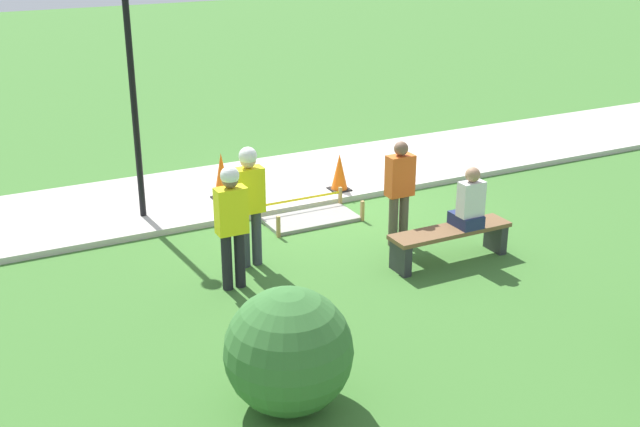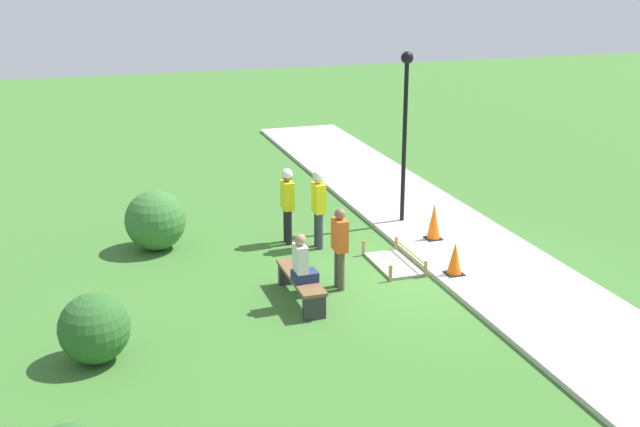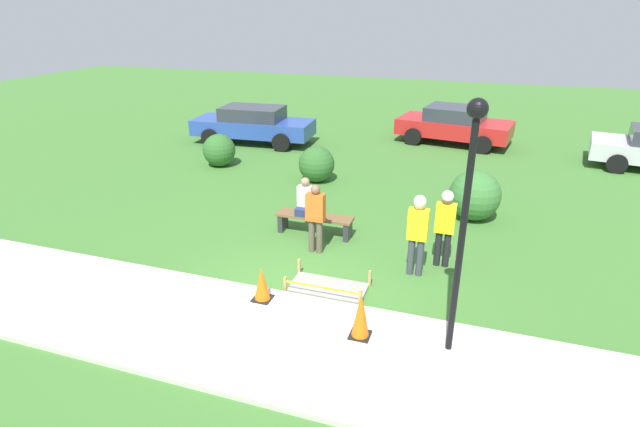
{
  "view_description": "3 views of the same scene",
  "coord_description": "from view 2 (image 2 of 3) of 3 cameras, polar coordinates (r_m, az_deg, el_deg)",
  "views": [
    {
      "loc": [
        5.98,
        11.19,
        4.75
      ],
      "look_at": [
        1.22,
        1.91,
        0.72
      ],
      "focal_mm": 45.0,
      "sensor_mm": 36.0,
      "label": 1
    },
    {
      "loc": [
        -13.35,
        6.55,
        6.06
      ],
      "look_at": [
        0.94,
        1.96,
        1.18
      ],
      "focal_mm": 45.0,
      "sensor_mm": 36.0,
      "label": 2
    },
    {
      "loc": [
        3.17,
        -7.48,
        5.12
      ],
      "look_at": [
        0.07,
        1.74,
        1.02
      ],
      "focal_mm": 28.0,
      "sensor_mm": 36.0,
      "label": 3
    }
  ],
  "objects": [
    {
      "name": "worker_supervisor",
      "position": [
        17.03,
        -0.11,
        0.81
      ],
      "size": [
        0.4,
        0.25,
        1.73
      ],
      "color": "#383D47",
      "rests_on": "ground_plane"
    },
    {
      "name": "lamppost_near",
      "position": [
        18.26,
        6.09,
        7.18
      ],
      "size": [
        0.28,
        0.28,
        3.91
      ],
      "color": "black",
      "rests_on": "sidewalk"
    },
    {
      "name": "shrub_rounded_near",
      "position": [
        17.42,
        -11.63,
        -0.48
      ],
      "size": [
        1.29,
        1.29,
        1.29
      ],
      "color": "#387033",
      "rests_on": "ground_plane"
    },
    {
      "name": "park_bench",
      "position": [
        14.64,
        -1.38,
        -4.94
      ],
      "size": [
        1.84,
        0.44,
        0.49
      ],
      "color": "#2D2D33",
      "rests_on": "ground_plane"
    },
    {
      "name": "traffic_cone_near_patch",
      "position": [
        15.79,
        9.56,
        -3.18
      ],
      "size": [
        0.34,
        0.34,
        0.65
      ],
      "color": "black",
      "rests_on": "sidewalk"
    },
    {
      "name": "ground_plane",
      "position": [
        16.06,
        7.73,
        -4.34
      ],
      "size": [
        60.0,
        60.0,
        0.0
      ],
      "primitive_type": "plane",
      "color": "#3D702D"
    },
    {
      "name": "traffic_cone_far_patch",
      "position": [
        17.63,
        8.1,
        -0.56
      ],
      "size": [
        0.34,
        0.34,
        0.81
      ],
      "color": "black",
      "rests_on": "sidewalk"
    },
    {
      "name": "person_seated_on_bench",
      "position": [
        14.22,
        -1.29,
        -3.52
      ],
      "size": [
        0.36,
        0.44,
        0.89
      ],
      "color": "navy",
      "rests_on": "park_bench"
    },
    {
      "name": "worker_assistant",
      "position": [
        17.33,
        -2.33,
        0.99
      ],
      "size": [
        0.4,
        0.24,
        1.69
      ],
      "color": "black",
      "rests_on": "ground_plane"
    },
    {
      "name": "bystander_in_orange_shirt",
      "position": [
        14.97,
        1.41,
        -2.19
      ],
      "size": [
        0.4,
        0.22,
        1.59
      ],
      "color": "brown",
      "rests_on": "ground_plane"
    },
    {
      "name": "sidewalk",
      "position": [
        16.64,
        12.01,
        -3.57
      ],
      "size": [
        28.0,
        2.74,
        0.1
      ],
      "color": "#BCB7AD",
      "rests_on": "ground_plane"
    },
    {
      "name": "shrub_rounded_mid",
      "position": [
        12.95,
        -15.76,
        -7.87
      ],
      "size": [
        1.11,
        1.11,
        1.11
      ],
      "color": "#2D6028",
      "rests_on": "ground_plane"
    },
    {
      "name": "wet_concrete_patch",
      "position": [
        16.41,
        5.24,
        -3.6
      ],
      "size": [
        1.52,
        0.79,
        0.34
      ],
      "color": "gray",
      "rests_on": "ground_plane"
    }
  ]
}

